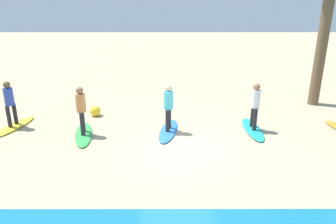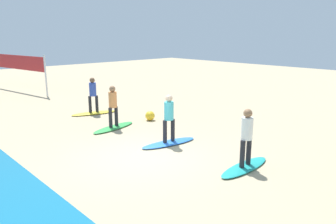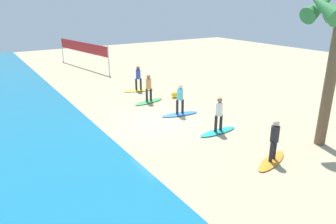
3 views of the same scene
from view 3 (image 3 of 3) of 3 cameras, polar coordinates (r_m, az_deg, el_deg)
name	(u,v)px [view 3 (image 3 of 3)]	position (r m, az deg, el deg)	size (l,w,h in m)	color
ground_plane	(160,122)	(16.16, -1.46, -1.77)	(60.00, 60.00, 0.00)	tan
surfboard_orange	(272,161)	(12.85, 18.35, -8.44)	(2.10, 0.56, 0.09)	orange
surfer_orange	(275,137)	(12.44, 18.83, -4.38)	(0.32, 0.44, 1.64)	#232328
surfboard_teal	(218,132)	(15.01, 9.08, -3.55)	(2.10, 0.56, 0.09)	teal
surfer_teal	(219,112)	(14.66, 9.28, 0.03)	(0.32, 0.46, 1.64)	#232328
surfboard_blue	(180,114)	(17.12, 2.16, -0.39)	(2.10, 0.56, 0.09)	blue
surfer_blue	(180,97)	(16.81, 2.20, 2.79)	(0.32, 0.46, 1.64)	#232328
surfboard_green	(149,102)	(19.31, -3.48, 1.90)	(2.10, 0.56, 0.09)	green
surfer_green	(149,86)	(19.03, -3.54, 4.75)	(0.32, 0.45, 1.64)	#232328
surfboard_yellow	(139,90)	(21.90, -5.35, 3.96)	(2.10, 0.56, 0.09)	yellow
surfer_yellow	(138,76)	(21.66, -5.44, 6.49)	(0.32, 0.45, 1.64)	#232328
volleyball_net	(82,48)	(30.73, -15.32, 11.14)	(8.98, 1.56, 2.50)	silver
beach_ball	(175,95)	(20.17, 1.20, 3.18)	(0.42, 0.42, 0.42)	yellow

